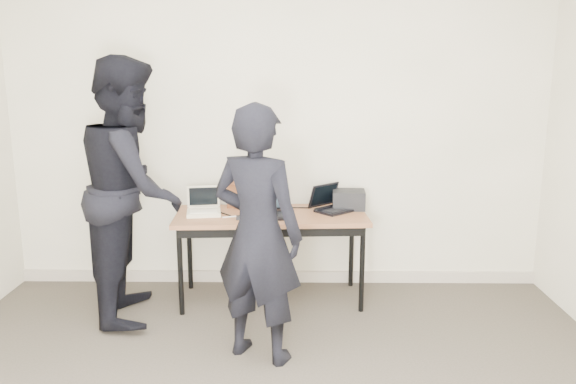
{
  "coord_description": "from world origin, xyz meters",
  "views": [
    {
      "loc": [
        0.15,
        -2.44,
        1.83
      ],
      "look_at": [
        0.1,
        1.6,
        0.95
      ],
      "focal_mm": 35.0,
      "sensor_mm": 36.0,
      "label": 1
    }
  ],
  "objects_px": {
    "equipment_box": "(349,200)",
    "person_observer": "(132,189)",
    "desk": "(271,221)",
    "person_typist": "(257,235)",
    "laptop_right": "(331,205)",
    "leather_satchel": "(250,192)",
    "laptop_beige": "(204,208)",
    "laptop_center": "(269,209)"
  },
  "relations": [
    {
      "from": "laptop_right",
      "to": "person_observer",
      "type": "distance_m",
      "value": 1.56
    },
    {
      "from": "leather_satchel",
      "to": "person_typist",
      "type": "xyz_separation_m",
      "value": [
        0.13,
        -1.15,
        -0.02
      ]
    },
    {
      "from": "laptop_center",
      "to": "person_typist",
      "type": "height_order",
      "value": "person_typist"
    },
    {
      "from": "laptop_beige",
      "to": "equipment_box",
      "type": "bearing_deg",
      "value": 0.13
    },
    {
      "from": "desk",
      "to": "equipment_box",
      "type": "distance_m",
      "value": 0.67
    },
    {
      "from": "laptop_right",
      "to": "person_observer",
      "type": "relative_size",
      "value": 0.21
    },
    {
      "from": "laptop_beige",
      "to": "equipment_box",
      "type": "xyz_separation_m",
      "value": [
        1.16,
        0.18,
        0.03
      ]
    },
    {
      "from": "person_observer",
      "to": "laptop_beige",
      "type": "bearing_deg",
      "value": -72.26
    },
    {
      "from": "equipment_box",
      "to": "person_observer",
      "type": "distance_m",
      "value": 1.71
    },
    {
      "from": "desk",
      "to": "laptop_right",
      "type": "distance_m",
      "value": 0.51
    },
    {
      "from": "desk",
      "to": "equipment_box",
      "type": "xyz_separation_m",
      "value": [
        0.63,
        0.19,
        0.13
      ]
    },
    {
      "from": "laptop_center",
      "to": "leather_satchel",
      "type": "bearing_deg",
      "value": 113.28
    },
    {
      "from": "desk",
      "to": "laptop_right",
      "type": "relative_size",
      "value": 3.85
    },
    {
      "from": "desk",
      "to": "laptop_beige",
      "type": "relative_size",
      "value": 5.17
    },
    {
      "from": "laptop_right",
      "to": "equipment_box",
      "type": "relative_size",
      "value": 1.53
    },
    {
      "from": "equipment_box",
      "to": "person_typist",
      "type": "distance_m",
      "value": 1.3
    },
    {
      "from": "leather_satchel",
      "to": "laptop_center",
      "type": "bearing_deg",
      "value": -50.24
    },
    {
      "from": "equipment_box",
      "to": "person_typist",
      "type": "xyz_separation_m",
      "value": [
        -0.68,
        -1.11,
        0.03
      ]
    },
    {
      "from": "desk",
      "to": "leather_satchel",
      "type": "xyz_separation_m",
      "value": [
        -0.18,
        0.23,
        0.19
      ]
    },
    {
      "from": "leather_satchel",
      "to": "equipment_box",
      "type": "height_order",
      "value": "leather_satchel"
    },
    {
      "from": "leather_satchel",
      "to": "person_observer",
      "type": "distance_m",
      "value": 0.96
    },
    {
      "from": "laptop_center",
      "to": "equipment_box",
      "type": "relative_size",
      "value": 1.27
    },
    {
      "from": "desk",
      "to": "person_observer",
      "type": "bearing_deg",
      "value": -170.25
    },
    {
      "from": "person_typist",
      "to": "person_observer",
      "type": "relative_size",
      "value": 0.85
    },
    {
      "from": "equipment_box",
      "to": "person_observer",
      "type": "height_order",
      "value": "person_observer"
    },
    {
      "from": "desk",
      "to": "laptop_right",
      "type": "xyz_separation_m",
      "value": [
        0.48,
        0.12,
        0.11
      ]
    },
    {
      "from": "laptop_right",
      "to": "laptop_beige",
      "type": "bearing_deg",
      "value": 144.3
    },
    {
      "from": "laptop_center",
      "to": "person_typist",
      "type": "relative_size",
      "value": 0.2
    },
    {
      "from": "desk",
      "to": "person_typist",
      "type": "relative_size",
      "value": 0.93
    },
    {
      "from": "laptop_right",
      "to": "leather_satchel",
      "type": "distance_m",
      "value": 0.67
    },
    {
      "from": "leather_satchel",
      "to": "person_observer",
      "type": "height_order",
      "value": "person_observer"
    },
    {
      "from": "desk",
      "to": "person_typist",
      "type": "xyz_separation_m",
      "value": [
        -0.05,
        -0.92,
        0.16
      ]
    },
    {
      "from": "laptop_beige",
      "to": "equipment_box",
      "type": "relative_size",
      "value": 1.14
    },
    {
      "from": "equipment_box",
      "to": "laptop_beige",
      "type": "bearing_deg",
      "value": -170.96
    },
    {
      "from": "desk",
      "to": "leather_satchel",
      "type": "height_order",
      "value": "leather_satchel"
    },
    {
      "from": "laptop_beige",
      "to": "laptop_center",
      "type": "height_order",
      "value": "laptop_center"
    },
    {
      "from": "laptop_right",
      "to": "equipment_box",
      "type": "bearing_deg",
      "value": -17.21
    },
    {
      "from": "laptop_beige",
      "to": "laptop_center",
      "type": "bearing_deg",
      "value": -15.67
    },
    {
      "from": "person_typist",
      "to": "laptop_center",
      "type": "bearing_deg",
      "value": -67.88
    },
    {
      "from": "laptop_right",
      "to": "person_typist",
      "type": "height_order",
      "value": "person_typist"
    },
    {
      "from": "laptop_right",
      "to": "leather_satchel",
      "type": "xyz_separation_m",
      "value": [
        -0.66,
        0.11,
        0.08
      ]
    },
    {
      "from": "desk",
      "to": "laptop_center",
      "type": "height_order",
      "value": "laptop_center"
    }
  ]
}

